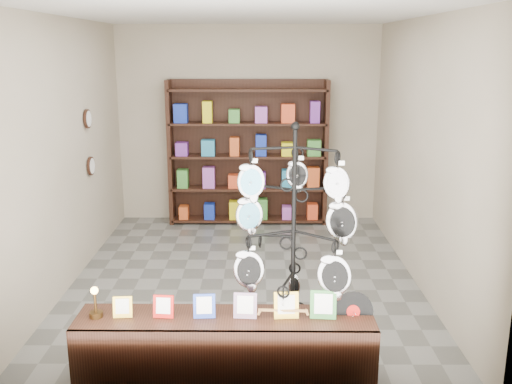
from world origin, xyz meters
TOP-DOWN VIEW (x-y plane):
  - ground at (0.00, 0.00)m, footprint 5.00×5.00m
  - room_envelope at (0.00, 0.00)m, footprint 5.00×5.00m
  - display_tree at (0.45, -1.89)m, footprint 1.08×0.99m
  - front_shelf at (-0.10, -2.15)m, footprint 2.38×0.50m
  - back_shelving at (0.00, 2.30)m, footprint 2.42×0.36m
  - wall_clocks at (-1.97, 0.80)m, footprint 0.03×0.24m

SIDE VIEW (x-z plane):
  - ground at x=0.00m, z-range 0.00..0.00m
  - front_shelf at x=-0.10m, z-range -0.13..0.71m
  - back_shelving at x=0.00m, z-range -0.07..2.13m
  - display_tree at x=0.45m, z-range 0.16..2.27m
  - wall_clocks at x=-1.97m, z-range 1.08..1.92m
  - room_envelope at x=0.00m, z-range -0.65..4.35m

